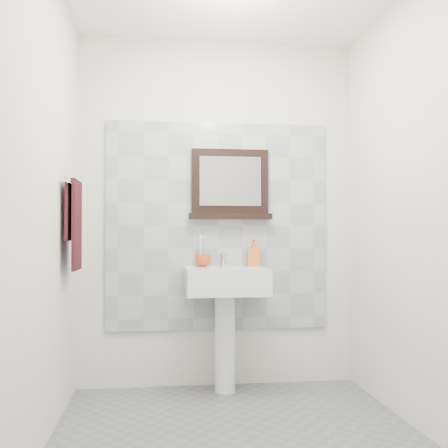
{
  "coord_description": "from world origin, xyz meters",
  "views": [
    {
      "loc": [
        -0.43,
        -2.69,
        1.08
      ],
      "look_at": [
        -0.02,
        0.55,
        1.15
      ],
      "focal_mm": 42.0,
      "sensor_mm": 36.0,
      "label": 1
    }
  ],
  "objects_px": {
    "soap_dispenser": "(254,253)",
    "hand_towel": "(74,218)",
    "pedestal_sink": "(226,294)",
    "framed_mirror": "(230,186)",
    "toothbrush_cup": "(203,260)"
  },
  "relations": [
    {
      "from": "soap_dispenser",
      "to": "framed_mirror",
      "type": "distance_m",
      "value": 0.51
    },
    {
      "from": "framed_mirror",
      "to": "soap_dispenser",
      "type": "bearing_deg",
      "value": -15.51
    },
    {
      "from": "soap_dispenser",
      "to": "toothbrush_cup",
      "type": "bearing_deg",
      "value": -168.96
    },
    {
      "from": "framed_mirror",
      "to": "hand_towel",
      "type": "height_order",
      "value": "framed_mirror"
    },
    {
      "from": "pedestal_sink",
      "to": "hand_towel",
      "type": "distance_m",
      "value": 1.13
    },
    {
      "from": "toothbrush_cup",
      "to": "framed_mirror",
      "type": "relative_size",
      "value": 0.18
    },
    {
      "from": "toothbrush_cup",
      "to": "pedestal_sink",
      "type": "bearing_deg",
      "value": -39.68
    },
    {
      "from": "pedestal_sink",
      "to": "framed_mirror",
      "type": "height_order",
      "value": "framed_mirror"
    },
    {
      "from": "framed_mirror",
      "to": "hand_towel",
      "type": "xyz_separation_m",
      "value": [
        -1.03,
        -0.45,
        -0.25
      ]
    },
    {
      "from": "framed_mirror",
      "to": "hand_towel",
      "type": "distance_m",
      "value": 1.15
    },
    {
      "from": "soap_dispenser",
      "to": "hand_towel",
      "type": "xyz_separation_m",
      "value": [
        -1.19,
        -0.41,
        0.23
      ]
    },
    {
      "from": "toothbrush_cup",
      "to": "framed_mirror",
      "type": "distance_m",
      "value": 0.57
    },
    {
      "from": "pedestal_sink",
      "to": "soap_dispenser",
      "type": "distance_m",
      "value": 0.38
    },
    {
      "from": "soap_dispenser",
      "to": "framed_mirror",
      "type": "relative_size",
      "value": 0.32
    },
    {
      "from": "soap_dispenser",
      "to": "hand_towel",
      "type": "relative_size",
      "value": 0.35
    }
  ]
}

